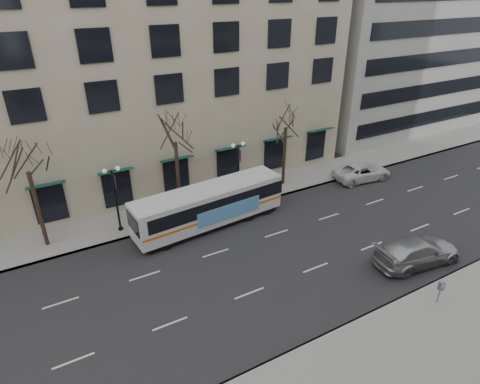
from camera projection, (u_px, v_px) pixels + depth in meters
ground at (231, 272)px, 25.75m from camera, size 160.00×160.00×0.00m
sidewalk_far at (234, 195)px, 34.84m from camera, size 80.00×4.00×0.15m
building_hotel at (100, 40)px, 35.62m from camera, size 40.00×20.00×24.00m
tree_far_left at (24, 158)px, 25.18m from camera, size 3.60×3.60×8.34m
tree_far_mid at (174, 130)px, 29.38m from camera, size 3.60×3.60×8.55m
tree_far_right at (286, 117)px, 33.90m from camera, size 3.60×3.60×8.06m
lamp_post_left at (116, 197)px, 28.60m from camera, size 1.22×0.45×5.21m
lamp_post_right at (238, 169)px, 32.90m from camera, size 1.22×0.45×5.21m
city_bus at (210, 205)px, 30.00m from camera, size 11.94×3.52×3.19m
silver_car at (417, 251)px, 26.24m from camera, size 6.34×3.18×1.77m
white_pickup at (362, 172)px, 37.58m from camera, size 5.80×3.19×1.54m
pay_station at (441, 288)px, 22.62m from camera, size 0.35×0.27×1.46m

